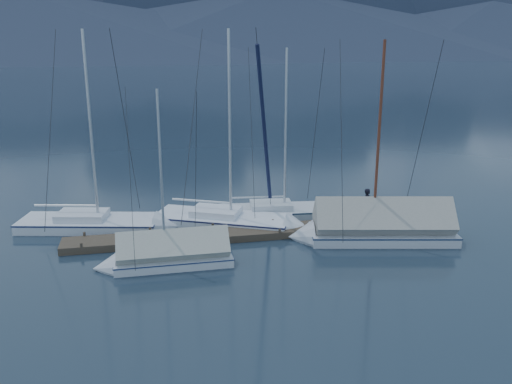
% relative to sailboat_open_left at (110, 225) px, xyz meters
% --- Properties ---
extents(ground, '(1000.00, 1000.00, 0.00)m').
position_rel_sailboat_open_left_xyz_m(ground, '(6.96, -4.52, -0.19)').
color(ground, black).
rests_on(ground, ground).
extents(dock, '(18.00, 1.50, 0.54)m').
position_rel_sailboat_open_left_xyz_m(dock, '(6.96, -2.52, -0.08)').
color(dock, '#382D23').
rests_on(dock, ground).
extents(mooring_posts, '(15.12, 1.52, 0.35)m').
position_rel_sailboat_open_left_xyz_m(mooring_posts, '(6.46, -2.52, 0.16)').
color(mooring_posts, '#382D23').
rests_on(mooring_posts, ground).
extents(sailboat_open_left, '(8.29, 4.02, 10.56)m').
position_rel_sailboat_open_left_xyz_m(sailboat_open_left, '(0.00, 0.00, 0.00)').
color(sailboat_open_left, silver).
rests_on(sailboat_open_left, ground).
extents(sailboat_open_mid, '(8.20, 5.45, 10.59)m').
position_rel_sailboat_open_left_xyz_m(sailboat_open_mid, '(6.52, -1.06, 0.00)').
color(sailboat_open_mid, white).
rests_on(sailboat_open_mid, ground).
extents(sailboat_open_right, '(7.44, 3.12, 9.61)m').
position_rel_sailboat_open_left_xyz_m(sailboat_open_right, '(9.57, 0.11, -0.02)').
color(sailboat_open_right, silver).
rests_on(sailboat_open_right, ground).
extents(sailboat_covered_near, '(8.13, 3.94, 10.16)m').
position_rel_sailboat_open_left_xyz_m(sailboat_covered_near, '(12.10, -4.08, 0.32)').
color(sailboat_covered_near, silver).
rests_on(sailboat_covered_near, ground).
extents(sailboat_covered_far, '(5.75, 2.45, 8.05)m').
position_rel_sailboat_open_left_xyz_m(sailboat_covered_far, '(2.41, -5.19, 0.21)').
color(sailboat_covered_far, silver).
rests_on(sailboat_covered_far, ground).
extents(person, '(0.54, 0.66, 1.57)m').
position_rel_sailboat_open_left_xyz_m(person, '(12.81, -2.07, 0.94)').
color(person, black).
rests_on(person, dock).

